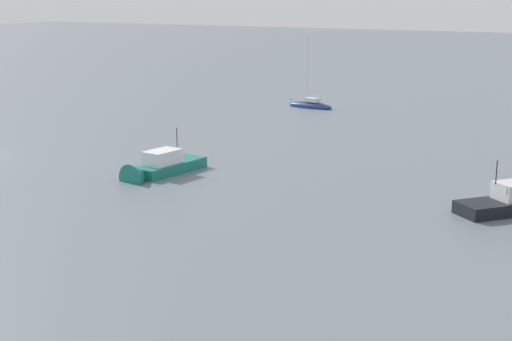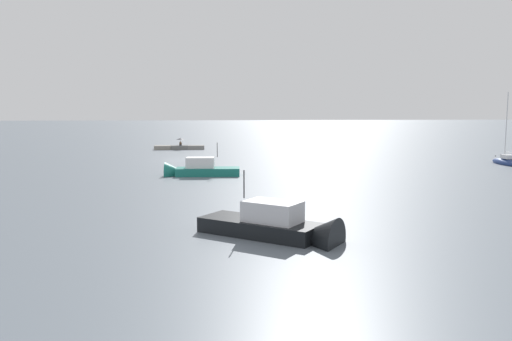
% 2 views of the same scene
% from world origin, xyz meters
% --- Properties ---
extents(ground_plane, '(500.00, 500.00, 0.00)m').
position_xyz_m(ground_plane, '(0.00, 0.00, 0.00)').
color(ground_plane, slate).
extents(seawall_pier, '(8.42, 1.88, 0.68)m').
position_xyz_m(seawall_pier, '(0.00, -17.78, 0.34)').
color(seawall_pier, gray).
rests_on(seawall_pier, ground_plane).
extents(person_seated_brown_left, '(0.41, 0.61, 0.73)m').
position_xyz_m(person_seated_brown_left, '(-0.18, -17.79, 0.94)').
color(person_seated_brown_left, '#1E2333').
rests_on(person_seated_brown_left, seawall_pier).
extents(umbrella_open_black, '(1.36, 1.36, 1.29)m').
position_xyz_m(umbrella_open_black, '(-0.18, -17.83, 1.80)').
color(umbrella_open_black, black).
rests_on(umbrella_open_black, seawall_pier).
extents(sailboat_navy_near, '(2.34, 6.31, 9.23)m').
position_xyz_m(sailboat_navy_near, '(-41.24, 10.58, 0.31)').
color(sailboat_navy_near, navy).
rests_on(sailboat_navy_near, ground_plane).
extents(motorboat_black_near, '(7.68, 6.68, 4.40)m').
position_xyz_m(motorboat_black_near, '(-7.78, 43.56, 0.47)').
color(motorboat_black_near, black).
rests_on(motorboat_black_near, ground_plane).
extents(motorboat_teal_mid, '(7.79, 2.87, 4.29)m').
position_xyz_m(motorboat_teal_mid, '(-3.07, 17.17, 0.45)').
color(motorboat_teal_mid, '#197266').
rests_on(motorboat_teal_mid, ground_plane).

